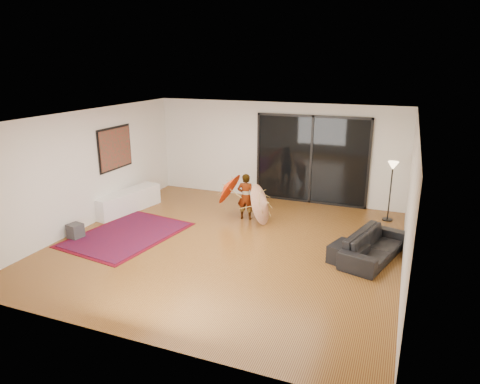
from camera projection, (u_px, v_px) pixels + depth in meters
The scene contains 17 objects.
floor at pixel (227, 244), 9.11m from camera, with size 7.00×7.00×0.00m, color olive.
ceiling at pixel (226, 117), 8.32m from camera, with size 7.00×7.00×0.00m, color white.
wall_back at pixel (276, 152), 11.83m from camera, with size 7.00×7.00×0.00m, color silver.
wall_front at pixel (122, 251), 5.60m from camera, with size 7.00×7.00×0.00m, color silver.
wall_left at pixel (88, 169), 9.94m from camera, with size 7.00×7.00×0.00m, color silver.
wall_right at pixel (410, 203), 7.50m from camera, with size 7.00×7.00×0.00m, color silver.
sliding_door at pixel (311, 160), 11.50m from camera, with size 3.06×0.07×2.40m.
painting at pixel (115, 148), 10.73m from camera, with size 0.04×1.28×1.08m.
media_console at pixel (127, 201), 11.09m from camera, with size 0.49×1.95×0.54m, color white.
speaker at pixel (75, 231), 9.40m from camera, with size 0.28×0.28×0.33m, color #424244.
persian_rug at pixel (127, 234), 9.61m from camera, with size 2.24×2.87×0.02m.
sofa at pixel (374, 246), 8.39m from camera, with size 1.83×0.72×0.54m, color black.
ottoman at pixel (348, 254), 8.26m from camera, with size 0.62×0.62×0.36m, color black.
floor_lamp at pixel (392, 174), 10.18m from camera, with size 0.25×0.25×1.47m.
child at pixel (246, 197), 10.44m from camera, with size 0.42×0.28×1.15m, color #999999.
parasol_orange at pixel (224, 189), 10.54m from camera, with size 0.58×0.85×0.88m.
parasol_white at pixel (267, 204), 10.12m from camera, with size 0.53×1.00×1.00m.
Camera 1 is at (3.32, -7.71, 3.73)m, focal length 32.00 mm.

